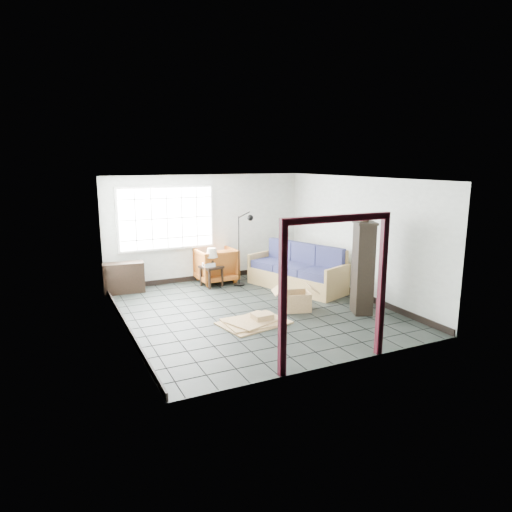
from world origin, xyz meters
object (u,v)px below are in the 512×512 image
armchair (215,263)px  side_table (211,269)px  tall_shelf (363,267)px  futon_sofa (298,272)px

armchair → side_table: size_ratio=1.70×
side_table → tall_shelf: size_ratio=0.30×
armchair → side_table: 0.41m
armchair → tall_shelf: 3.88m
futon_sofa → side_table: size_ratio=4.58×
side_table → futon_sofa: bearing=-30.0°
armchair → side_table: armchair is taller
armchair → tall_shelf: (1.75, -3.44, 0.45)m
futon_sofa → tall_shelf: bearing=-104.5°
futon_sofa → tall_shelf: 2.15m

